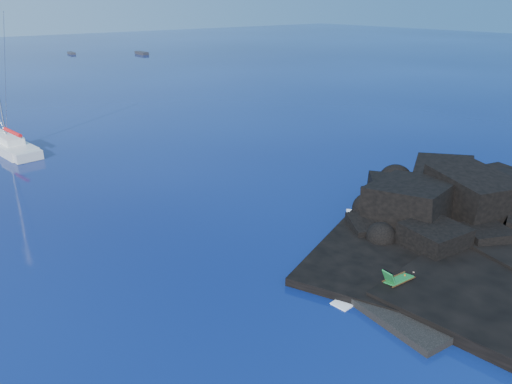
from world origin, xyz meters
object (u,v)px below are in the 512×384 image
sailboat (11,151)px  distant_boat_a (72,54)px  deck_chair (399,275)px  distant_boat_b (142,54)px  marker_cone (404,278)px  sunbather (412,278)px

sailboat → distant_boat_a: bearing=60.7°
deck_chair → distant_boat_a: size_ratio=0.43×
deck_chair → distant_boat_b: size_ratio=0.34×
sailboat → distant_boat_a: size_ratio=3.16×
marker_cone → distant_boat_b: 117.42m
sunbather → distant_boat_a: (26.15, 122.18, -0.53)m
marker_cone → distant_boat_b: (40.60, 110.17, -0.61)m
sunbather → marker_cone: 0.46m
deck_chair → distant_boat_b: deck_chair is taller
deck_chair → sunbather: size_ratio=0.92×
sunbather → sailboat: bearing=75.3°
sailboat → sunbather: sailboat is taller
sunbather → marker_cone: size_ratio=3.58×
sailboat → distant_boat_b: size_ratio=2.48×
marker_cone → distant_boat_a: 124.86m
marker_cone → distant_boat_a: marker_cone is taller
sailboat → deck_chair: (8.61, -38.15, 0.94)m
deck_chair → distant_boat_a: (27.03, 121.99, -0.94)m
distant_boat_a → marker_cone: bearing=-95.8°
sailboat → marker_cone: bearing=-82.9°
sailboat → distant_boat_b: (49.68, 72.02, 0.00)m
sailboat → sunbather: size_ratio=6.79×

